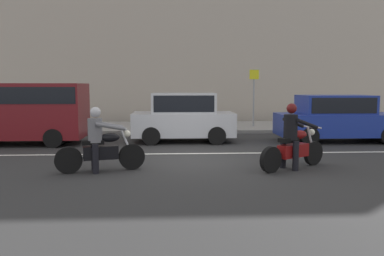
{
  "coord_description": "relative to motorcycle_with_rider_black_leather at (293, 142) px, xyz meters",
  "views": [
    {
      "loc": [
        -0.61,
        -10.85,
        2.07
      ],
      "look_at": [
        -0.09,
        -0.64,
        0.96
      ],
      "focal_mm": 36.55,
      "sensor_mm": 36.0,
      "label": 1
    }
  ],
  "objects": [
    {
      "name": "ground_plane",
      "position": [
        -2.39,
        1.39,
        -0.66
      ],
      "size": [
        80.0,
        80.0,
        0.0
      ],
      "primitive_type": "plane",
      "color": "#2A2A2A"
    },
    {
      "name": "sidewalk_slab",
      "position": [
        -2.39,
        9.39,
        -0.59
      ],
      "size": [
        40.0,
        4.4,
        0.14
      ],
      "primitive_type": "cube",
      "color": "gray",
      "rests_on": "ground_plane"
    },
    {
      "name": "building_facade",
      "position": [
        -2.39,
        12.79,
        6.02
      ],
      "size": [
        40.0,
        1.4,
        13.38
      ],
      "primitive_type": "cube",
      "color": "#A89E8E",
      "rests_on": "ground_plane"
    },
    {
      "name": "lane_marking_stripe",
      "position": [
        -2.95,
        2.29,
        -0.66
      ],
      "size": [
        18.0,
        0.14,
        0.01
      ],
      "primitive_type": "cube",
      "color": "silver",
      "rests_on": "ground_plane"
    },
    {
      "name": "motorcycle_with_rider_black_leather",
      "position": [
        0.0,
        0.0,
        0.0
      ],
      "size": [
        1.94,
        1.28,
        1.64
      ],
      "color": "black",
      "rests_on": "ground_plane"
    },
    {
      "name": "motorcycle_with_rider_gray",
      "position": [
        -4.74,
        -0.08,
        -0.02
      ],
      "size": [
        2.09,
        0.83,
        1.57
      ],
      "color": "black",
      "rests_on": "ground_plane"
    },
    {
      "name": "parked_van_maroon",
      "position": [
        -8.36,
        4.55,
        0.58
      ],
      "size": [
        4.5,
        1.96,
        2.15
      ],
      "color": "maroon",
      "rests_on": "ground_plane"
    },
    {
      "name": "parked_hatchback_silver",
      "position": [
        -2.58,
        4.84,
        0.27
      ],
      "size": [
        3.7,
        1.76,
        1.8
      ],
      "color": "#B2B5BA",
      "rests_on": "ground_plane"
    },
    {
      "name": "parked_sedan_cobalt_blue",
      "position": [
        3.1,
        4.55,
        0.22
      ],
      "size": [
        4.57,
        1.82,
        1.72
      ],
      "color": "navy",
      "rests_on": "ground_plane"
    },
    {
      "name": "street_sign_post",
      "position": [
        0.85,
        8.81,
        1.1
      ],
      "size": [
        0.44,
        0.08,
        2.7
      ],
      "color": "gray",
      "rests_on": "sidewalk_slab"
    }
  ]
}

